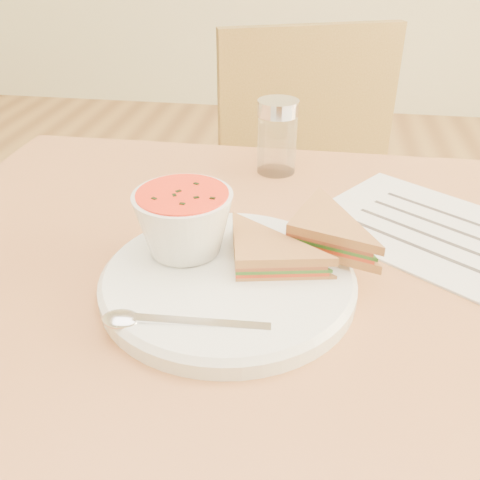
% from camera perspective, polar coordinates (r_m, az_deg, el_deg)
% --- Properties ---
extents(dining_table, '(1.00, 0.70, 0.75)m').
position_cam_1_polar(dining_table, '(0.90, 4.55, -22.58)').
color(dining_table, '#9E6131').
rests_on(dining_table, floor).
extents(chair_far, '(0.52, 0.52, 0.91)m').
position_cam_1_polar(chair_far, '(1.20, 9.23, -1.77)').
color(chair_far, brown).
rests_on(chair_far, floor).
extents(plate, '(0.28, 0.28, 0.02)m').
position_cam_1_polar(plate, '(0.58, -1.28, -4.49)').
color(plate, white).
rests_on(plate, dining_table).
extents(soup_bowl, '(0.12, 0.12, 0.08)m').
position_cam_1_polar(soup_bowl, '(0.60, -5.98, 1.59)').
color(soup_bowl, white).
rests_on(soup_bowl, plate).
extents(sandwich_half_a, '(0.12, 0.12, 0.03)m').
position_cam_1_polar(sandwich_half_a, '(0.55, -0.48, -3.63)').
color(sandwich_half_a, '#C17544').
rests_on(sandwich_half_a, plate).
extents(sandwich_half_b, '(0.14, 0.14, 0.03)m').
position_cam_1_polar(sandwich_half_b, '(0.59, 4.88, 0.24)').
color(sandwich_half_b, '#C17544').
rests_on(sandwich_half_b, plate).
extents(spoon, '(0.19, 0.05, 0.01)m').
position_cam_1_polar(spoon, '(0.51, -6.59, -8.68)').
color(spoon, silver).
rests_on(spoon, plate).
extents(paper_menu, '(0.37, 0.35, 0.00)m').
position_cam_1_polar(paper_menu, '(0.73, 20.04, 0.89)').
color(paper_menu, white).
rests_on(paper_menu, dining_table).
extents(condiment_shaker, '(0.07, 0.07, 0.11)m').
position_cam_1_polar(condiment_shaker, '(0.84, 3.98, 10.92)').
color(condiment_shaker, silver).
rests_on(condiment_shaker, dining_table).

